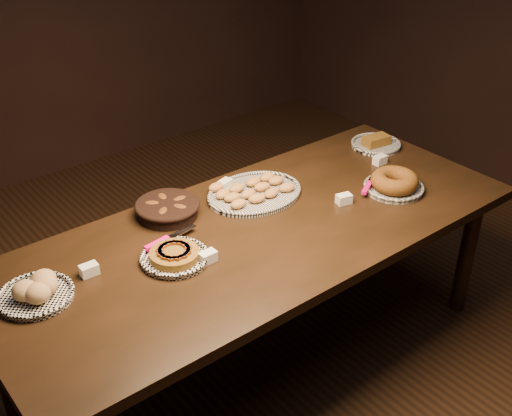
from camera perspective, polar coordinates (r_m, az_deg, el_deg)
ground at (r=3.26m, az=0.24°, el=-12.97°), size 5.00×5.00×0.00m
buffet_table at (r=2.84m, az=0.26°, el=-3.05°), size 2.40×1.00×0.75m
apple_tart_plate at (r=2.61m, az=-7.27°, el=-4.24°), size 0.33×0.30×0.05m
madeleine_platter at (r=3.03m, az=-0.22°, el=1.42°), size 0.47×0.38×0.05m
bundt_cake_plate at (r=3.14m, az=12.17°, el=2.18°), size 0.33×0.31×0.09m
croissant_basket at (r=2.89m, az=-7.88°, el=0.02°), size 0.31×0.31×0.07m
bread_roll_plate at (r=2.52m, az=-18.91°, el=-6.99°), size 0.28×0.28×0.09m
loaf_plate at (r=3.58m, az=10.62°, el=5.66°), size 0.27×0.27×0.06m
tent_cards at (r=2.89m, az=0.23°, el=-0.12°), size 1.68×0.52×0.04m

